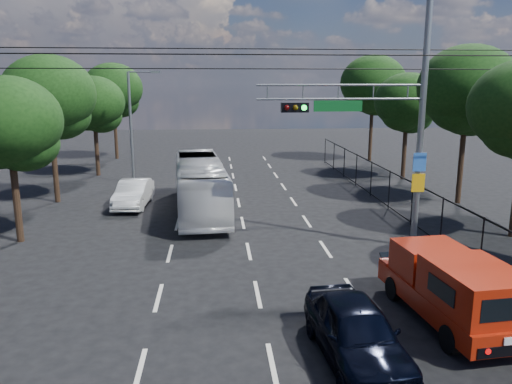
{
  "coord_description": "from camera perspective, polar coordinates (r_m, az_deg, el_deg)",
  "views": [
    {
      "loc": [
        -1.22,
        -10.19,
        6.32
      ],
      "look_at": [
        0.1,
        5.84,
        2.8
      ],
      "focal_mm": 35.0,
      "sensor_mm": 36.0,
      "label": 1
    }
  ],
  "objects": [
    {
      "name": "streetlight_left",
      "position": [
        32.68,
        -13.85,
        7.81
      ],
      "size": [
        2.09,
        0.22,
        7.08
      ],
      "color": "slate",
      "rests_on": "ground"
    },
    {
      "name": "utility_wires",
      "position": [
        19.09,
        -1.09,
        15.08
      ],
      "size": [
        22.0,
        5.04,
        0.74
      ],
      "color": "black",
      "rests_on": "ground"
    },
    {
      "name": "lane_markings",
      "position": [
        25.03,
        -1.78,
        -2.28
      ],
      "size": [
        6.12,
        38.0,
        0.01
      ],
      "color": "beige",
      "rests_on": "ground"
    },
    {
      "name": "ground",
      "position": [
        12.05,
        1.91,
        -19.28
      ],
      "size": [
        120.0,
        120.0,
        0.0
      ],
      "primitive_type": "plane",
      "color": "black",
      "rests_on": "ground"
    },
    {
      "name": "tree_left_d",
      "position": [
        36.18,
        -18.0,
        9.21
      ],
      "size": [
        4.2,
        4.2,
        6.83
      ],
      "color": "black",
      "rests_on": "ground"
    },
    {
      "name": "tree_left_e",
      "position": [
        44.02,
        -15.97,
        10.85
      ],
      "size": [
        4.92,
        4.92,
        7.99
      ],
      "color": "black",
      "rests_on": "ground"
    },
    {
      "name": "navy_hatchback",
      "position": [
        12.16,
        11.37,
        -15.37
      ],
      "size": [
        1.98,
        4.31,
        1.43
      ],
      "primitive_type": "imported",
      "rotation": [
        0.0,
        0.0,
        0.07
      ],
      "color": "black",
      "rests_on": "ground"
    },
    {
      "name": "tree_left_c",
      "position": [
        28.54,
        -22.51,
        9.56
      ],
      "size": [
        4.8,
        4.8,
        7.8
      ],
      "color": "black",
      "rests_on": "ground"
    },
    {
      "name": "tree_right_e",
      "position": [
        42.22,
        13.24,
        11.5
      ],
      "size": [
        5.28,
        5.28,
        8.58
      ],
      "color": "black",
      "rests_on": "ground"
    },
    {
      "name": "white_van",
      "position": [
        26.77,
        -13.82,
        -0.17
      ],
      "size": [
        1.7,
        4.25,
        1.38
      ],
      "primitive_type": "imported",
      "rotation": [
        0.0,
        0.0,
        -0.06
      ],
      "color": "silver",
      "rests_on": "ground"
    },
    {
      "name": "red_pickup",
      "position": [
        14.48,
        21.48,
        -10.01
      ],
      "size": [
        2.34,
        5.31,
        1.92
      ],
      "color": "black",
      "rests_on": "ground"
    },
    {
      "name": "tree_left_b",
      "position": [
        21.79,
        -26.32,
        6.51
      ],
      "size": [
        4.08,
        4.08,
        6.63
      ],
      "color": "black",
      "rests_on": "ground"
    },
    {
      "name": "tree_right_d",
      "position": [
        34.64,
        16.91,
        9.39
      ],
      "size": [
        4.32,
        4.32,
        7.02
      ],
      "color": "black",
      "rests_on": "ground"
    },
    {
      "name": "white_bus",
      "position": [
        24.96,
        -6.42,
        0.79
      ],
      "size": [
        3.03,
        9.88,
        2.71
      ],
      "primitive_type": "imported",
      "rotation": [
        0.0,
        0.0,
        0.08
      ],
      "color": "silver",
      "rests_on": "ground"
    },
    {
      "name": "fence_right",
      "position": [
        24.62,
        16.39,
        -0.57
      ],
      "size": [
        0.06,
        34.03,
        2.0
      ],
      "color": "black",
      "rests_on": "ground"
    },
    {
      "name": "signal_mast",
      "position": [
        19.34,
        15.11,
        8.73
      ],
      "size": [
        6.43,
        0.39,
        9.5
      ],
      "color": "slate",
      "rests_on": "ground"
    },
    {
      "name": "tree_right_c",
      "position": [
        28.39,
        22.99,
        10.2
      ],
      "size": [
        5.1,
        5.1,
        8.29
      ],
      "color": "black",
      "rests_on": "ground"
    }
  ]
}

